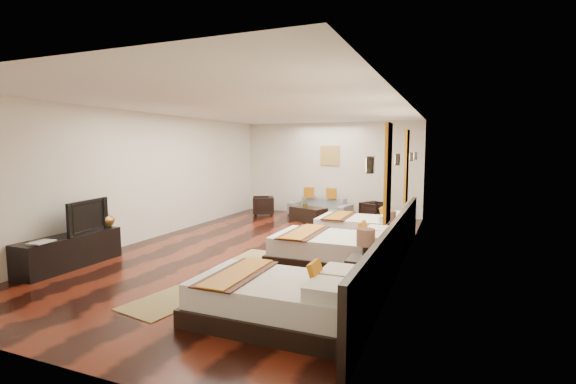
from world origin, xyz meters
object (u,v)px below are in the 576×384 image
at_px(bed_near, 280,300).
at_px(tv_console, 70,251).
at_px(bed_far, 363,228).
at_px(tv, 83,216).
at_px(coffee_table, 308,215).
at_px(book, 35,242).
at_px(nightstand_b, 389,240).
at_px(figurine, 106,218).
at_px(armchair_left, 263,206).
at_px(nightstand_a, 365,272).
at_px(bed_mid, 336,250).
at_px(table_plant, 305,203).
at_px(armchair_right, 375,212).
at_px(sofa, 320,207).

height_order(bed_near, tv_console, bed_near).
bearing_deg(bed_far, bed_near, -89.99).
height_order(tv, coffee_table, tv).
bearing_deg(book, bed_far, 47.59).
relative_size(nightstand_b, figurine, 2.64).
height_order(bed_near, coffee_table, bed_near).
distance_m(armchair_left, coffee_table, 1.69).
distance_m(figurine, armchair_left, 5.35).
xyz_separation_m(nightstand_b, tv, (-4.89, -2.50, 0.54)).
relative_size(nightstand_a, figurine, 2.84).
height_order(bed_mid, nightstand_b, nightstand_b).
height_order(coffee_table, table_plant, table_plant).
bearing_deg(nightstand_b, armchair_right, 104.54).
xyz_separation_m(nightstand_a, tv_console, (-4.94, -0.56, -0.05)).
relative_size(nightstand_b, coffee_table, 0.86).
distance_m(bed_mid, table_plant, 4.23).
distance_m(bed_near, bed_mid, 2.44).
height_order(bed_far, armchair_right, bed_far).
bearing_deg(armchair_right, armchair_left, 122.72).
height_order(nightstand_a, book, nightstand_a).
relative_size(bed_near, book, 5.89).
bearing_deg(coffee_table, table_plant, -135.89).
bearing_deg(book, armchair_left, 83.80).
bearing_deg(nightstand_b, armchair_left, 141.82).
distance_m(figurine, coffee_table, 5.37).
xyz_separation_m(tv_console, sofa, (2.35, 6.65, -0.00)).
relative_size(bed_far, armchair_right, 3.15).
height_order(bed_near, armchair_left, bed_near).
bearing_deg(table_plant, armchair_left, 160.59).
distance_m(coffee_table, table_plant, 0.33).
height_order(armchair_right, table_plant, table_plant).
bearing_deg(nightstand_a, table_plant, 118.15).
xyz_separation_m(nightstand_b, book, (-4.95, -3.38, 0.26)).
bearing_deg(table_plant, armchair_right, 19.38).
relative_size(nightstand_a, tv, 0.93).
height_order(nightstand_b, armchair_right, nightstand_b).
relative_size(figurine, coffee_table, 0.33).
distance_m(armchair_right, coffee_table, 1.81).
bearing_deg(bed_near, sofa, 104.19).
xyz_separation_m(nightstand_b, armchair_right, (-0.88, 3.39, -0.02)).
bearing_deg(bed_mid, bed_far, 90.05).
bearing_deg(sofa, tv_console, -100.09).
relative_size(sofa, armchair_left, 2.93).
distance_m(nightstand_a, nightstand_b, 2.21).
distance_m(bed_mid, armchair_right, 4.39).
height_order(bed_mid, sofa, bed_mid).
bearing_deg(bed_far, sofa, 124.75).
relative_size(bed_far, sofa, 1.05).
bearing_deg(tv, nightstand_a, -97.16).
relative_size(bed_near, table_plant, 8.20).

